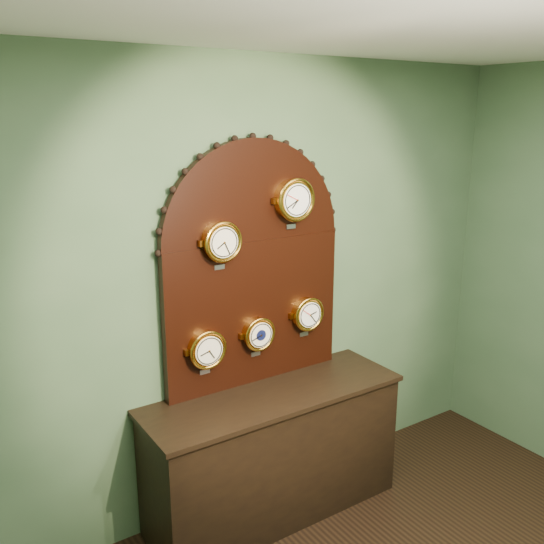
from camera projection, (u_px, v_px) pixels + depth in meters
wall_back at (250, 291)px, 3.64m from camera, size 4.00×0.00×4.00m
shop_counter at (274, 455)px, 3.68m from camera, size 1.60×0.50×0.80m
display_board at (254, 257)px, 3.54m from camera, size 1.26×0.06×1.53m
roman_clock at (222, 242)px, 3.32m from camera, size 0.24×0.08×0.29m
arabic_clock at (294, 200)px, 3.53m from camera, size 0.27×0.08×0.31m
hygrometer at (207, 349)px, 3.42m from camera, size 0.24×0.08×0.29m
barometer at (258, 334)px, 3.60m from camera, size 0.21×0.08×0.27m
tide_clock at (307, 314)px, 3.79m from camera, size 0.23×0.08×0.28m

